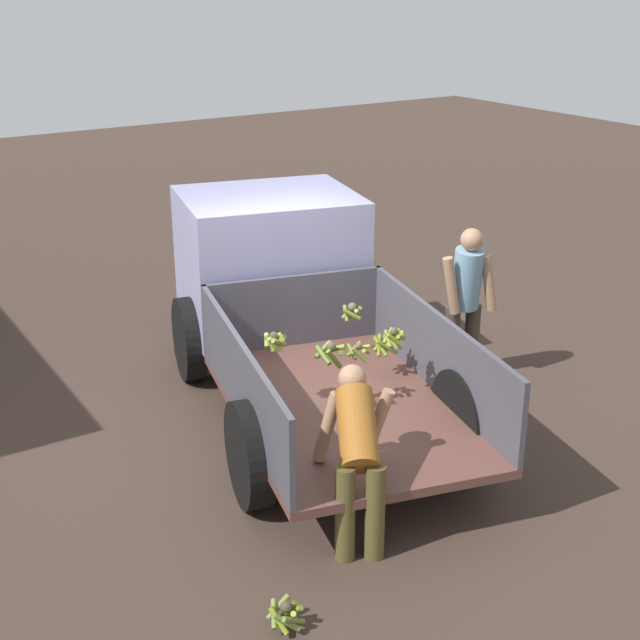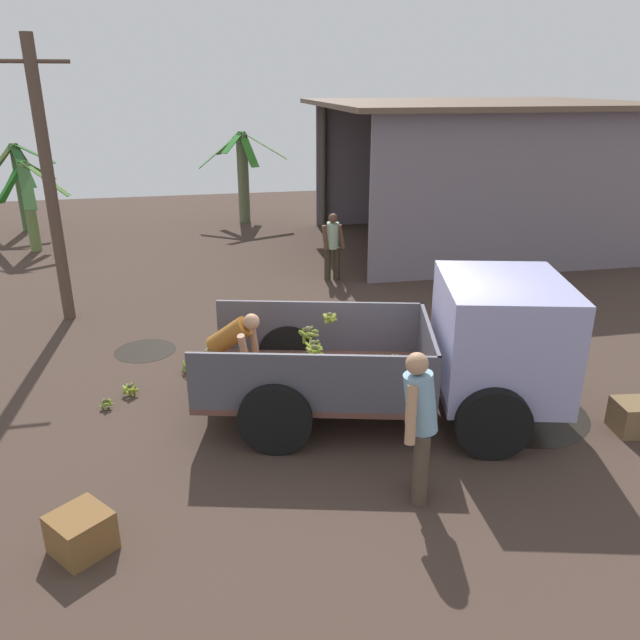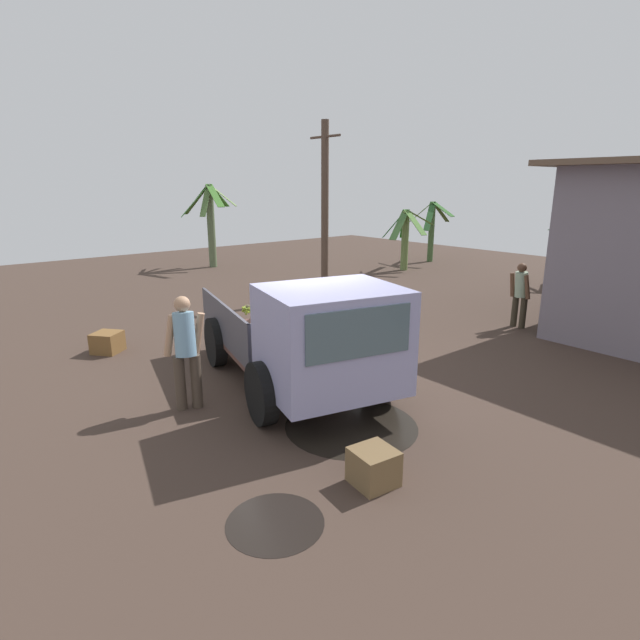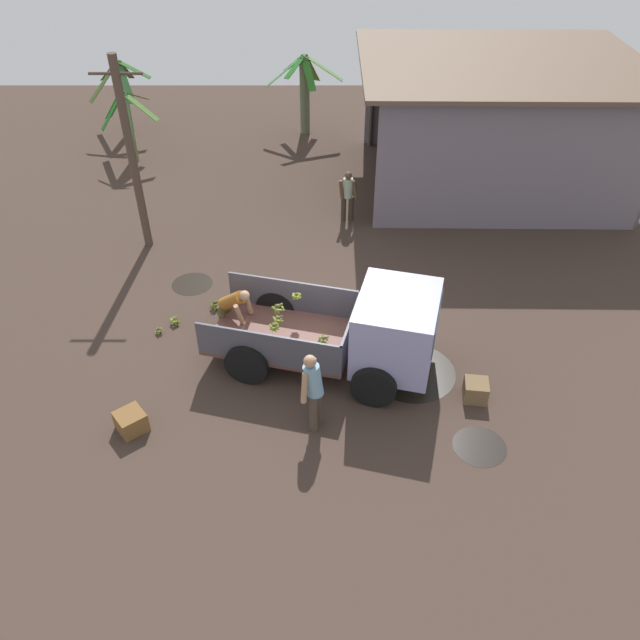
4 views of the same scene
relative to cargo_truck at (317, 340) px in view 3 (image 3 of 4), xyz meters
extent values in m
plane|color=#403028|center=(-0.92, 0.56, -1.03)|extent=(36.00, 36.00, 0.00)
cylinder|color=black|center=(0.89, -0.10, -1.03)|extent=(1.87, 1.87, 0.01)
cylinder|color=black|center=(-4.25, 3.12, -1.03)|extent=(1.02, 1.02, 0.01)
cylinder|color=black|center=(1.92, -2.13, -1.03)|extent=(1.00, 1.00, 0.01)
cube|color=brown|center=(-1.84, 0.47, -0.53)|extent=(3.38, 2.59, 0.08)
cube|color=#494852|center=(-1.61, 1.37, -0.12)|extent=(2.92, 0.80, 0.75)
cube|color=#494852|center=(-2.07, -0.42, -0.12)|extent=(2.92, 0.80, 0.75)
cube|color=#494852|center=(-0.41, 0.11, -0.12)|extent=(0.52, 1.86, 0.75)
cube|color=#9A99C9|center=(0.48, -0.12, 0.16)|extent=(1.96, 2.19, 1.47)
cube|color=#4C606B|center=(1.23, -0.32, 0.46)|extent=(0.40, 1.45, 0.65)
cylinder|color=black|center=(0.50, 0.89, -0.57)|extent=(0.94, 0.44, 0.91)
cylinder|color=black|center=(0.01, -1.02, -0.57)|extent=(0.94, 0.44, 0.91)
cylinder|color=black|center=(-2.03, 1.54, -0.57)|extent=(0.94, 0.44, 0.91)
cylinder|color=black|center=(-2.52, -0.37, -0.57)|extent=(0.94, 0.44, 0.91)
sphere|color=brown|center=(-1.54, 1.00, 0.19)|extent=(0.07, 0.07, 0.07)
cylinder|color=olive|center=(-1.49, 0.97, 0.14)|extent=(0.12, 0.15, 0.12)
cylinder|color=olive|center=(-1.49, 1.01, 0.13)|extent=(0.07, 0.14, 0.15)
cylinder|color=#909E44|center=(-1.51, 1.05, 0.15)|extent=(0.16, 0.11, 0.11)
cylinder|color=olive|center=(-1.55, 1.05, 0.13)|extent=(0.14, 0.07, 0.14)
cylinder|color=#9CA944|center=(-1.58, 1.02, 0.13)|extent=(0.09, 0.14, 0.15)
cylinder|color=olive|center=(-1.60, 0.99, 0.15)|extent=(0.08, 0.16, 0.12)
cylinder|color=#90A32D|center=(-1.56, 0.94, 0.15)|extent=(0.16, 0.11, 0.10)
cylinder|color=olive|center=(-1.52, 0.94, 0.15)|extent=(0.16, 0.08, 0.11)
sphere|color=brown|center=(-0.96, -0.24, 0.02)|extent=(0.09, 0.09, 0.09)
cylinder|color=olive|center=(-0.94, -0.18, -0.04)|extent=(0.17, 0.11, 0.15)
cylinder|color=olive|center=(-1.02, -0.19, -0.03)|extent=(0.15, 0.17, 0.12)
cylinder|color=olive|center=(-1.01, -0.27, -0.05)|extent=(0.13, 0.15, 0.16)
cylinder|color=olive|center=(-0.95, -0.29, -0.05)|extent=(0.16, 0.08, 0.17)
cylinder|color=olive|center=(-0.90, -0.23, -0.04)|extent=(0.05, 0.17, 0.15)
sphere|color=brown|center=(-1.90, 0.35, 0.08)|extent=(0.06, 0.06, 0.06)
cylinder|color=#8FA131|center=(-1.87, 0.29, 0.04)|extent=(0.17, 0.10, 0.10)
cylinder|color=olive|center=(-1.84, 0.36, 0.02)|extent=(0.05, 0.16, 0.12)
cylinder|color=olive|center=(-1.89, 0.42, 0.03)|extent=(0.17, 0.06, 0.11)
cylinder|color=olive|center=(-1.95, 0.38, 0.01)|extent=(0.10, 0.14, 0.14)
cylinder|color=#96AA2D|center=(-1.96, 0.31, 0.03)|extent=(0.13, 0.15, 0.11)
sphere|color=brown|center=(-1.55, -0.23, -0.10)|extent=(0.09, 0.09, 0.09)
cylinder|color=olive|center=(-1.53, -0.29, -0.19)|extent=(0.17, 0.08, 0.20)
cylinder|color=olive|center=(-1.47, -0.28, -0.16)|extent=(0.16, 0.20, 0.14)
cylinder|color=olive|center=(-1.47, -0.23, -0.17)|extent=(0.05, 0.20, 0.17)
cylinder|color=olive|center=(-1.50, -0.18, -0.18)|extent=(0.17, 0.15, 0.19)
cylinder|color=olive|center=(-1.55, -0.15, -0.17)|extent=(0.20, 0.06, 0.17)
cylinder|color=olive|center=(-1.62, -0.19, -0.17)|extent=(0.14, 0.20, 0.16)
cylinder|color=#8EA33C|center=(-1.63, -0.26, -0.16)|extent=(0.10, 0.22, 0.13)
cylinder|color=olive|center=(-1.59, -0.30, -0.17)|extent=(0.19, 0.15, 0.16)
sphere|color=brown|center=(-1.92, 0.65, 0.14)|extent=(0.09, 0.09, 0.09)
cylinder|color=#5E7522|center=(-1.96, 0.59, 0.09)|extent=(0.20, 0.16, 0.13)
cylinder|color=olive|center=(-1.87, 0.58, 0.09)|extent=(0.20, 0.15, 0.13)
cylinder|color=olive|center=(-1.83, 0.68, 0.09)|extent=(0.11, 0.21, 0.12)
cylinder|color=olive|center=(-1.92, 0.74, 0.08)|extent=(0.21, 0.05, 0.13)
cylinder|color=olive|center=(-1.97, 0.66, 0.05)|extent=(0.06, 0.16, 0.20)
sphere|color=brown|center=(-1.96, 0.01, 0.15)|extent=(0.08, 0.08, 0.08)
cylinder|color=#90A044|center=(-1.98, 0.05, 0.08)|extent=(0.13, 0.10, 0.15)
cylinder|color=olive|center=(-2.01, 0.03, 0.09)|extent=(0.10, 0.15, 0.14)
cylinder|color=olive|center=(-2.01, -0.03, 0.11)|extent=(0.12, 0.16, 0.10)
cylinder|color=olive|center=(-1.97, -0.04, 0.08)|extent=(0.14, 0.07, 0.15)
cylinder|color=#899F21|center=(-1.93, -0.05, 0.10)|extent=(0.16, 0.10, 0.12)
cylinder|color=olive|center=(-1.90, -0.02, 0.10)|extent=(0.10, 0.16, 0.13)
cylinder|color=#8EA733|center=(-1.90, 0.03, 0.10)|extent=(0.09, 0.16, 0.13)
cylinder|color=olive|center=(-1.94, 0.06, 0.09)|extent=(0.15, 0.07, 0.14)
cylinder|color=#3F3833|center=(0.68, 6.17, 0.80)|extent=(0.16, 0.16, 3.65)
cylinder|color=#4F3D31|center=(-5.75, 5.03, 1.48)|extent=(0.22, 0.22, 5.02)
cylinder|color=#4F3D31|center=(-5.75, 5.03, 3.54)|extent=(1.25, 0.07, 0.07)
cylinder|color=olive|center=(-7.42, 10.56, 0.12)|extent=(0.28, 0.28, 2.29)
cube|color=#456F2C|center=(-6.90, 10.50, 0.87)|extent=(1.09, 0.41, 0.91)
cube|color=#4C6D28|center=(-7.18, 11.09, 1.01)|extent=(0.68, 1.15, 0.61)
cube|color=#257F23|center=(-7.89, 11.03, 0.71)|extent=(1.12, 1.12, 1.22)
cube|color=#1A601C|center=(-7.79, 10.33, 0.77)|extent=(0.87, 0.64, 1.11)
cube|color=#3A612F|center=(-7.29, 10.05, 0.78)|extent=(0.55, 1.11, 1.08)
cylinder|color=#546544|center=(-12.94, 5.12, 0.59)|extent=(0.31, 0.31, 3.24)
cube|color=#3A6C26|center=(-12.22, 4.98, 1.84)|extent=(1.51, 0.56, 0.85)
cube|color=#658246|center=(-12.57, 5.51, 1.83)|extent=(0.91, 0.95, 0.87)
cube|color=#388127|center=(-13.13, 5.62, 1.81)|extent=(0.60, 1.09, 0.91)
cube|color=#275422|center=(-13.39, 5.28, 1.83)|extent=(0.97, 0.50, 0.87)
cube|color=#375B22|center=(-13.49, 4.85, 1.66)|extent=(1.20, 0.73, 1.20)
cube|color=#3A7833|center=(-13.16, 4.60, 1.63)|extent=(0.69, 1.17, 1.27)
cube|color=#496834|center=(-12.63, 4.79, 1.65)|extent=(0.81, 0.84, 1.22)
cylinder|color=#5B6645|center=(-1.59, 13.05, 0.35)|extent=(0.35, 0.35, 2.75)
cube|color=#527F3D|center=(-0.91, 12.94, 1.36)|extent=(1.42, 0.47, 0.84)
cube|color=#486E27|center=(-1.37, 13.49, 1.20)|extent=(0.68, 1.01, 1.16)
cube|color=#52743D|center=(-1.94, 13.45, 1.40)|extent=(0.88, 0.97, 0.77)
cube|color=#41773F|center=(-2.27, 13.03, 1.24)|extent=(1.38, 0.26, 1.09)
cube|color=#1A6619|center=(-1.90, 12.61, 1.50)|extent=(0.78, 1.00, 0.57)
cube|color=#307C23|center=(-1.44, 12.61, 1.29)|extent=(0.56, 0.97, 0.98)
cylinder|color=#415F34|center=(-8.18, 13.16, 0.23)|extent=(0.25, 0.25, 2.51)
cube|color=#204C19|center=(-7.64, 13.14, 1.25)|extent=(1.10, 0.31, 0.59)
cube|color=#3E5424|center=(-8.13, 13.63, 1.09)|extent=(0.34, 0.99, 0.89)
cube|color=#39542A|center=(-8.70, 13.72, 1.03)|extent=(1.19, 1.26, 1.01)
cube|color=#39511F|center=(-8.67, 12.73, 0.95)|extent=(1.13, 1.04, 1.19)
cube|color=#265326|center=(-7.90, 12.62, 0.97)|extent=(0.80, 1.21, 1.13)
cylinder|color=#483B2F|center=(-1.16, -1.70, -0.61)|extent=(0.21, 0.21, 0.84)
cylinder|color=#483B2F|center=(-1.08, -1.47, -0.61)|extent=(0.21, 0.21, 0.84)
cylinder|color=#77A2BD|center=(-1.16, -1.57, 0.13)|extent=(0.48, 0.43, 0.69)
sphere|color=tan|center=(-1.21, -1.55, 0.57)|extent=(0.24, 0.24, 0.24)
cylinder|color=tan|center=(-1.32, -1.73, 0.10)|extent=(0.18, 0.24, 0.63)
cylinder|color=tan|center=(-1.17, -1.34, 0.10)|extent=(0.18, 0.25, 0.63)
cylinder|color=brown|center=(-3.10, 1.32, -0.63)|extent=(0.21, 0.21, 0.79)
cylinder|color=brown|center=(-3.21, 1.12, -0.63)|extent=(0.21, 0.21, 0.79)
cylinder|color=#9D5E20|center=(-2.94, 1.10, -0.05)|extent=(0.73, 0.58, 0.60)
sphere|color=tan|center=(-2.64, 0.94, 0.20)|extent=(0.22, 0.22, 0.22)
cylinder|color=tan|center=(-2.60, 1.14, -0.18)|extent=(0.21, 0.26, 0.59)
cylinder|color=tan|center=(-2.77, 0.78, -0.18)|extent=(0.22, 0.29, 0.59)
cylinder|color=#342C20|center=(-0.14, 6.40, -0.65)|extent=(0.15, 0.15, 0.75)
cylinder|color=#342C20|center=(-0.35, 6.39, -0.65)|extent=(0.15, 0.15, 0.75)
cylinder|color=#9DB697|center=(-0.25, 6.37, 0.01)|extent=(0.28, 0.34, 0.61)
sphere|color=brown|center=(-0.25, 6.33, 0.41)|extent=(0.21, 0.21, 0.21)
cylinder|color=brown|center=(-0.06, 6.29, -0.02)|extent=(0.20, 0.10, 0.56)
cylinder|color=brown|center=(-0.43, 6.31, -0.02)|extent=(0.16, 0.10, 0.56)
sphere|color=#4A4330|center=(-4.69, 1.17, -0.91)|extent=(0.06, 0.06, 0.06)
cylinder|color=olive|center=(-4.65, 1.13, -0.94)|extent=(0.12, 0.12, 0.09)
cylinder|color=olive|center=(-4.64, 1.19, -0.95)|extent=(0.09, 0.13, 0.11)
cylinder|color=#96A737|center=(-4.69, 1.22, -0.95)|extent=(0.13, 0.04, 0.11)
cylinder|color=olive|center=(-4.73, 1.19, -0.95)|extent=(0.09, 0.13, 0.11)
cylinder|color=olive|center=(-4.71, 1.15, -0.96)|extent=(0.10, 0.10, 0.13)
sphere|color=brown|center=(-4.38, 1.51, -0.88)|extent=(0.07, 0.07, 0.07)
cylinder|color=#93A234|center=(-4.33, 1.51, -0.95)|extent=(0.05, 0.14, 0.16)
cylinder|color=olive|center=(-4.34, 1.55, -0.94)|extent=(0.14, 0.13, 0.14)
cylinder|color=olive|center=(-4.41, 1.57, -0.92)|extent=(0.17, 0.11, 0.10)
cylinder|color=olive|center=(-4.44, 1.54, -0.93)|extent=(0.11, 0.17, 0.12)
cylinder|color=#88A536|center=(-4.44, 1.47, -0.92)|extent=(0.13, 0.17, 0.10)
cylinder|color=olive|center=(-4.39, 1.47, -0.95)|extent=(0.14, 0.06, 0.16)
cylinder|color=#87A424|center=(-4.34, 1.45, -0.92)|extent=(0.16, 0.13, 0.10)
sphere|color=#47402E|center=(-3.53, 2.09, -0.85)|extent=(0.08, 0.08, 0.08)
cylinder|color=olive|center=(-3.61, 2.08, -0.91)|extent=(0.07, 0.20, 0.15)
cylinder|color=#97A536|center=(-3.57, 2.05, -0.93)|extent=(0.15, 0.12, 0.19)
cylinder|color=olive|center=(-3.52, 2.03, -0.92)|extent=(0.18, 0.08, 0.17)
cylinder|color=olive|center=(-3.49, 2.06, -0.93)|extent=(0.12, 0.15, 0.19)
cylinder|color=olive|center=(-3.45, 2.11, -0.90)|extent=(0.08, 0.21, 0.12)
cylinder|color=olive|center=(-3.49, 2.17, -0.90)|extent=(0.20, 0.13, 0.13)
cylinder|color=olive|center=(-3.55, 2.16, -0.92)|extent=(0.19, 0.08, 0.16)
cylinder|color=olive|center=(-3.60, 2.13, -0.91)|extent=(0.12, 0.18, 0.15)
cube|color=brown|center=(-4.61, -1.70, -0.82)|extent=(0.71, 0.71, 0.41)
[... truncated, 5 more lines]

